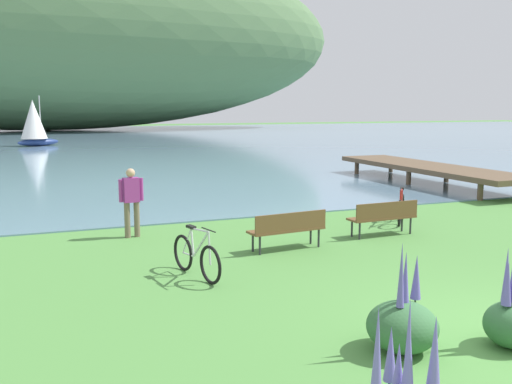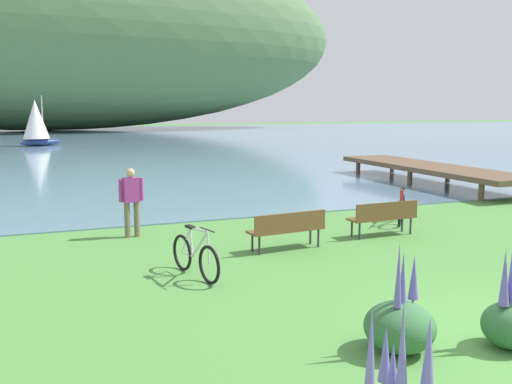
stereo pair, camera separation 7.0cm
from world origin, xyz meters
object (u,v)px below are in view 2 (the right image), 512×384
park_bench_further_along (384,216)px  bicycle_beside_path (195,257)px  sailboat_nearest_to_shore (36,122)px  bicycle_leaning_near_bench (401,209)px  person_at_shoreline (131,198)px  park_bench_near_camera (288,227)px

park_bench_further_along → bicycle_beside_path: 5.50m
park_bench_further_along → sailboat_nearest_to_shore: bearing=102.1°
bicycle_leaning_near_bench → sailboat_nearest_to_shore: 37.45m
bicycle_leaning_near_bench → sailboat_nearest_to_shore: (-9.41, 36.21, 1.56)m
bicycle_beside_path → sailboat_nearest_to_shore: bearing=94.0°
person_at_shoreline → park_bench_near_camera: bearing=-40.0°
bicycle_beside_path → bicycle_leaning_near_bench: bearing=23.0°
bicycle_beside_path → sailboat_nearest_to_shore: sailboat_nearest_to_shore is taller
park_bench_near_camera → bicycle_beside_path: bearing=-153.7°
bicycle_beside_path → person_at_shoreline: bearing=98.9°
bicycle_leaning_near_bench → person_at_shoreline: 7.34m
park_bench_near_camera → bicycle_beside_path: 2.75m
park_bench_further_along → bicycle_leaning_near_bench: (1.40, 1.23, -0.12)m
sailboat_nearest_to_shore → bicycle_beside_path: bearing=-86.0°
person_at_shoreline → bicycle_beside_path: bearing=-81.1°
sailboat_nearest_to_shore → bicycle_leaning_near_bench: bearing=-75.4°
bicycle_beside_path → person_at_shoreline: size_ratio=1.01×
park_bench_near_camera → park_bench_further_along: size_ratio=1.01×
park_bench_further_along → park_bench_near_camera: bearing=-172.0°
park_bench_further_along → person_at_shoreline: bearing=159.7°
bicycle_beside_path → sailboat_nearest_to_shore: size_ratio=0.43×
park_bench_near_camera → bicycle_beside_path: bicycle_beside_path is taller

